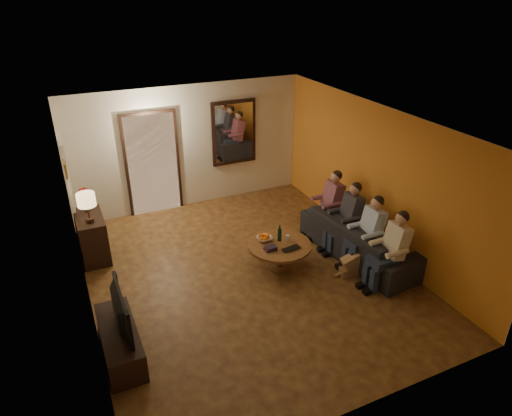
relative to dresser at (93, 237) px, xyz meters
name	(u,v)px	position (x,y,z in m)	size (l,w,h in m)	color
floor	(247,274)	(2.25, -1.64, -0.40)	(5.00, 6.00, 0.01)	#452012
ceiling	(246,124)	(2.25, -1.64, 2.20)	(5.00, 6.00, 0.01)	white
back_wall	(189,147)	(2.25, 1.36, 0.90)	(5.00, 0.02, 2.60)	beige
front_wall	(364,323)	(2.25, -4.64, 0.90)	(5.00, 0.02, 2.60)	beige
left_wall	(78,240)	(-0.25, -1.64, 0.90)	(0.02, 6.00, 2.60)	beige
right_wall	(376,179)	(4.75, -1.64, 0.90)	(0.02, 6.00, 2.60)	beige
orange_accent	(376,179)	(4.74, -1.64, 0.90)	(0.01, 6.00, 2.60)	orange
kitchen_doorway	(153,165)	(1.45, 1.34, 0.65)	(1.00, 0.06, 2.10)	#FFE0A5
door_trim	(153,165)	(1.45, 1.33, 0.65)	(1.12, 0.04, 2.22)	black
fridge_glimpse	(165,169)	(1.70, 1.34, 0.50)	(0.45, 0.03, 1.70)	silver
mirror_frame	(234,133)	(3.25, 1.32, 1.10)	(1.00, 0.05, 1.40)	black
mirror_glass	(234,133)	(3.25, 1.29, 1.10)	(0.86, 0.02, 1.26)	white
white_door	(70,193)	(-0.21, 0.66, 0.62)	(0.06, 0.85, 2.04)	white
framed_art	(65,169)	(-0.22, -0.34, 1.45)	(0.03, 0.28, 0.24)	#B28C33
art_canvas	(66,169)	(-0.21, -0.34, 1.45)	(0.01, 0.22, 0.18)	brown
dresser	(93,237)	(0.00, 0.00, 0.00)	(0.45, 0.91, 0.81)	black
table_lamp	(88,208)	(0.00, -0.22, 0.67)	(0.30, 0.30, 0.54)	beige
flower_vase	(85,200)	(0.00, 0.22, 0.62)	(0.14, 0.14, 0.44)	#AD1215
tv_stand	(120,341)	(0.00, -2.62, -0.19)	(0.45, 1.28, 0.43)	black
tv	(115,312)	(0.00, -2.62, 0.30)	(0.13, 0.98, 0.56)	black
sofa	(361,238)	(4.32, -1.94, -0.05)	(0.94, 2.40, 0.70)	black
person_a	(392,252)	(4.22, -2.84, 0.20)	(0.60, 0.40, 1.20)	tan
person_b	(368,235)	(4.22, -2.24, 0.20)	(0.60, 0.40, 1.20)	tan
person_c	(348,220)	(4.22, -1.64, 0.20)	(0.60, 0.40, 1.20)	tan
person_d	(329,206)	(4.22, -1.04, 0.20)	(0.60, 0.40, 1.20)	tan
dog	(356,260)	(3.89, -2.39, -0.12)	(0.56, 0.24, 0.56)	#9C7548
coffee_table	(279,255)	(2.84, -1.66, -0.18)	(1.08, 1.08, 0.45)	brown
bowl	(264,239)	(2.66, -1.44, 0.08)	(0.26, 0.26, 0.06)	white
oranges	(264,235)	(2.66, -1.44, 0.15)	(0.20, 0.20, 0.08)	orange
wine_bottle	(280,233)	(2.89, -1.56, 0.20)	(0.07, 0.07, 0.31)	black
wine_glass	(288,238)	(3.02, -1.61, 0.10)	(0.06, 0.06, 0.10)	silver
book_stack	(270,248)	(2.62, -1.76, 0.08)	(0.20, 0.15, 0.07)	black
laptop	(293,250)	(2.94, -1.94, 0.06)	(0.33, 0.21, 0.03)	black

